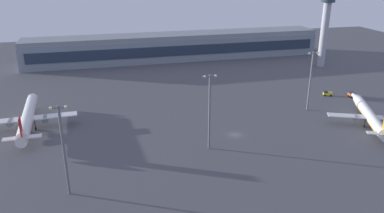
{
  "coord_description": "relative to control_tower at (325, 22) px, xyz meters",
  "views": [
    {
      "loc": [
        -46.59,
        -118.14,
        58.63
      ],
      "look_at": [
        -10.52,
        21.91,
        4.0
      ],
      "focal_mm": 35.62,
      "sensor_mm": 36.0,
      "label": 1
    }
  ],
  "objects": [
    {
      "name": "ground_plane",
      "position": [
        -85.18,
        -80.53,
        -26.24
      ],
      "size": [
        416.0,
        416.0,
        0.0
      ],
      "primitive_type": "plane",
      "color": "#4C4C51"
    },
    {
      "name": "terminal_building",
      "position": [
        -81.04,
        39.64,
        -18.14
      ],
      "size": [
        187.63,
        22.4,
        16.4
      ],
      "color": "gray",
      "rests_on": "ground"
    },
    {
      "name": "control_tower",
      "position": [
        0.0,
        0.0,
        0.0
      ],
      "size": [
        8.0,
        8.0,
        45.88
      ],
      "color": "#A8A8B2",
      "rests_on": "ground"
    },
    {
      "name": "airplane_mid_apron",
      "position": [
        -32.46,
        -85.58,
        -22.33
      ],
      "size": [
        30.14,
        38.17,
        10.33
      ],
      "rotation": [
        0.0,
        0.0,
        -0.41
      ],
      "color": "silver",
      "rests_on": "ground"
    },
    {
      "name": "airplane_taxiway_distant",
      "position": [
        -158.5,
        -55.96,
        -21.79
      ],
      "size": [
        35.64,
        45.8,
        11.75
      ],
      "rotation": [
        0.0,
        0.0,
        0.05
      ],
      "color": "silver",
      "rests_on": "ground"
    },
    {
      "name": "cargo_loader",
      "position": [
        -27.55,
        -50.26,
        -25.06
      ],
      "size": [
        4.57,
        3.38,
        2.25
      ],
      "rotation": [
        0.0,
        0.0,
        1.18
      ],
      "color": "yellow",
      "rests_on": "ground"
    },
    {
      "name": "fuel_truck",
      "position": [
        -17.85,
        -55.69,
        -24.87
      ],
      "size": [
        3.5,
        6.61,
        2.35
      ],
      "rotation": [
        0.0,
        0.0,
        6.07
      ],
      "color": "#D85919",
      "rests_on": "ground"
    },
    {
      "name": "apron_light_central",
      "position": [
        -141.94,
        -105.01,
        -11.57
      ],
      "size": [
        4.8,
        0.9,
        25.64
      ],
      "color": "slate",
      "rests_on": "ground"
    },
    {
      "name": "apron_light_west",
      "position": [
        -97.52,
        -88.54,
        -11.45
      ],
      "size": [
        4.8,
        0.9,
        25.89
      ],
      "color": "slate",
      "rests_on": "ground"
    },
    {
      "name": "apron_light_east",
      "position": [
        -46.65,
        -64.63,
        -11.79
      ],
      "size": [
        4.8,
        0.9,
        25.22
      ],
      "color": "slate",
      "rests_on": "ground"
    }
  ]
}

